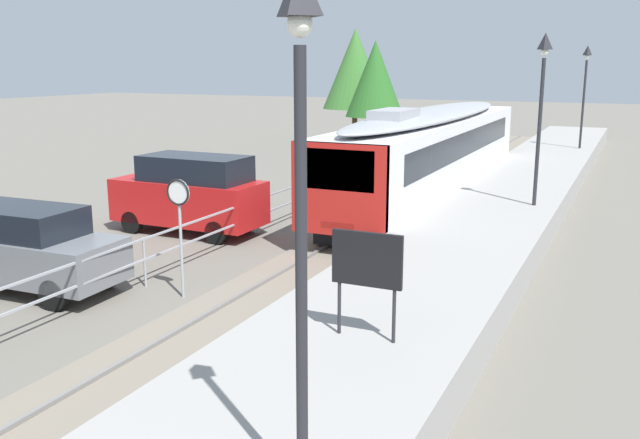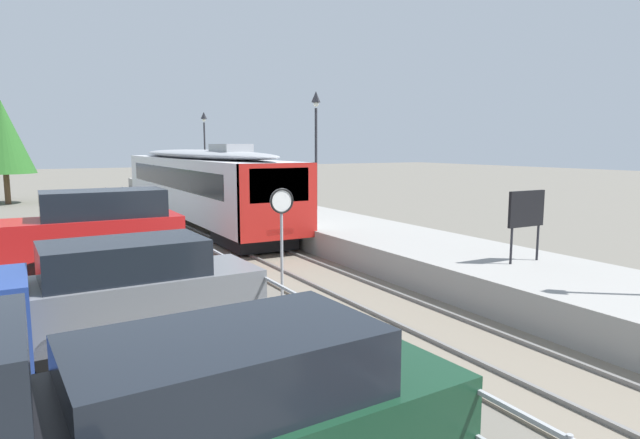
{
  "view_description": "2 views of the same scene",
  "coord_description": "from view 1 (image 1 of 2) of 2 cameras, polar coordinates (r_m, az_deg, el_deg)",
  "views": [
    {
      "loc": [
        7.34,
        -0.85,
        5.34
      ],
      "look_at": [
        0.4,
        14.15,
        1.6
      ],
      "focal_mm": 38.84,
      "sensor_mm": 36.0,
      "label": 1
    },
    {
      "loc": [
        -7.41,
        0.21,
        3.78
      ],
      "look_at": [
        0.4,
        14.15,
        1.6
      ],
      "focal_mm": 30.06,
      "sensor_mm": 36.0,
      "label": 2
    }
  ],
  "objects": [
    {
      "name": "commuter_train",
      "position": [
        27.32,
        9.12,
        5.87
      ],
      "size": [
        2.82,
        18.49,
        3.74
      ],
      "color": "silver",
      "rests_on": "track_rails"
    },
    {
      "name": "platform_notice_board",
      "position": [
        11.21,
        3.89,
        -3.6
      ],
      "size": [
        1.2,
        0.08,
        1.8
      ],
      "color": "#232328",
      "rests_on": "station_platform"
    },
    {
      "name": "tree_behind_carpark",
      "position": [
        47.43,
        2.92,
        12.29
      ],
      "size": [
        4.32,
        4.32,
        7.63
      ],
      "color": "brown",
      "rests_on": "ground"
    },
    {
      "name": "station_platform",
      "position": [
        23.72,
        14.36,
        0.45
      ],
      "size": [
        3.9,
        60.0,
        0.9
      ],
      "primitive_type": "cube",
      "color": "#999691",
      "rests_on": "ground"
    },
    {
      "name": "speed_limit_sign",
      "position": [
        15.99,
        -11.55,
        0.89
      ],
      "size": [
        0.61,
        0.1,
        2.81
      ],
      "color": "#9EA0A5",
      "rests_on": "ground"
    },
    {
      "name": "carpark_fence",
      "position": [
        17.26,
        -14.3,
        -2.53
      ],
      "size": [
        0.06,
        36.06,
        1.25
      ],
      "color": "#9EA0A5",
      "rests_on": "ground"
    },
    {
      "name": "track_rails",
      "position": [
        24.58,
        6.86,
        0.19
      ],
      "size": [
        3.2,
        60.0,
        0.14
      ],
      "color": "slate",
      "rests_on": "ground"
    },
    {
      "name": "platform_lamp_near_end",
      "position": [
        6.53,
        -1.62,
        6.46
      ],
      "size": [
        0.34,
        0.34,
        5.35
      ],
      "color": "#232328",
      "rests_on": "station_platform"
    },
    {
      "name": "parked_van_red",
      "position": [
        22.44,
        -10.64,
        2.14
      ],
      "size": [
        4.92,
        2.01,
        2.51
      ],
      "color": "red",
      "rests_on": "ground"
    },
    {
      "name": "tree_behind_station_far",
      "position": [
        44.7,
        4.56,
        11.48
      ],
      "size": [
        3.71,
        3.71,
        6.77
      ],
      "color": "brown",
      "rests_on": "ground"
    },
    {
      "name": "platform_lamp_far_end",
      "position": [
        39.49,
        21.03,
        10.88
      ],
      "size": [
        0.34,
        0.34,
        5.35
      ],
      "color": "#232328",
      "rests_on": "station_platform"
    },
    {
      "name": "platform_lamp_mid_platform",
      "position": [
        22.79,
        17.83,
        10.35
      ],
      "size": [
        0.34,
        0.34,
        5.35
      ],
      "color": "#232328",
      "rests_on": "station_platform"
    },
    {
      "name": "ground_plane",
      "position": [
        25.64,
        0.47,
        0.73
      ],
      "size": [
        160.0,
        160.0,
        0.0
      ],
      "primitive_type": "plane",
      "color": "#6B665B"
    },
    {
      "name": "parked_suv_grey",
      "position": [
        17.85,
        -23.01,
        -2.15
      ],
      "size": [
        4.66,
        2.05,
        2.04
      ],
      "color": "slate",
      "rests_on": "ground"
    }
  ]
}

